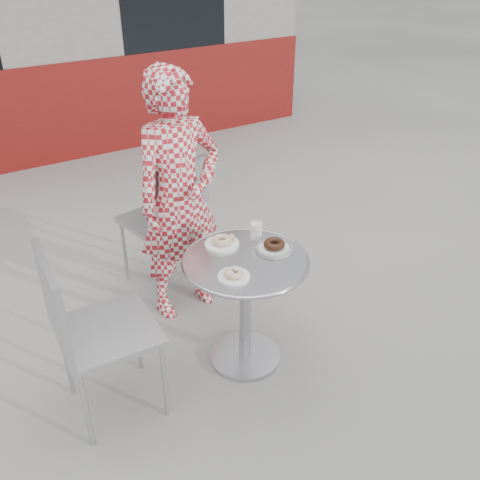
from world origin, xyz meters
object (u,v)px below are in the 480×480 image
plate_far (222,242)px  plate_checker (274,247)px  seated_person (179,198)px  plate_near (234,275)px  bistro_table (245,285)px  milk_cup (256,230)px  chair_far (164,246)px  chair_left (110,362)px

plate_far → plate_checker: bearing=-41.6°
seated_person → plate_near: (-0.09, -0.76, -0.08)m
plate_checker → bistro_table: bearing=-178.9°
plate_far → milk_cup: bearing=-11.4°
chair_far → plate_far: (0.02, -0.75, 0.40)m
bistro_table → plate_near: (-0.14, -0.11, 0.18)m
chair_left → plate_checker: size_ratio=4.74×
plate_far → chair_far: bearing=91.6°
chair_left → plate_near: 0.76m
plate_far → chair_left: bearing=-170.3°
bistro_table → seated_person: size_ratio=0.44×
chair_far → plate_near: bearing=75.1°
plate_checker → chair_left: bearing=176.3°
chair_far → plate_checker: size_ratio=4.73×
plate_near → plate_checker: size_ratio=0.81×
plate_checker → chair_far: bearing=103.7°
bistro_table → plate_far: bearing=98.1°
seated_person → plate_near: seated_person is taller
bistro_table → seated_person: (-0.05, 0.65, 0.26)m
bistro_table → plate_checker: (0.18, 0.00, 0.18)m
seated_person → plate_far: size_ratio=8.29×
plate_far → bistro_table: bearing=-81.9°
chair_far → chair_left: (-0.71, -0.88, 0.00)m
chair_left → milk_cup: chair_left is taller
bistro_table → seated_person: 0.70m
plate_far → milk_cup: (0.19, -0.04, 0.03)m
bistro_table → chair_left: chair_left is taller
bistro_table → chair_left: 0.79m
plate_checker → milk_cup: size_ratio=1.82×
chair_far → plate_far: chair_far is taller
chair_far → chair_left: bearing=41.2°
seated_person → plate_far: 0.47m
chair_far → seated_person: 0.56m
bistro_table → plate_far: 0.26m
plate_far → milk_cup: size_ratio=1.69×
chair_left → chair_far: bearing=-35.9°
milk_cup → plate_near: bearing=-139.5°
chair_left → milk_cup: bearing=-81.7°
chair_left → plate_near: (0.62, -0.17, 0.40)m
bistro_table → chair_far: size_ratio=0.72×
chair_far → seated_person: size_ratio=0.61×
bistro_table → milk_cup: milk_cup is taller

